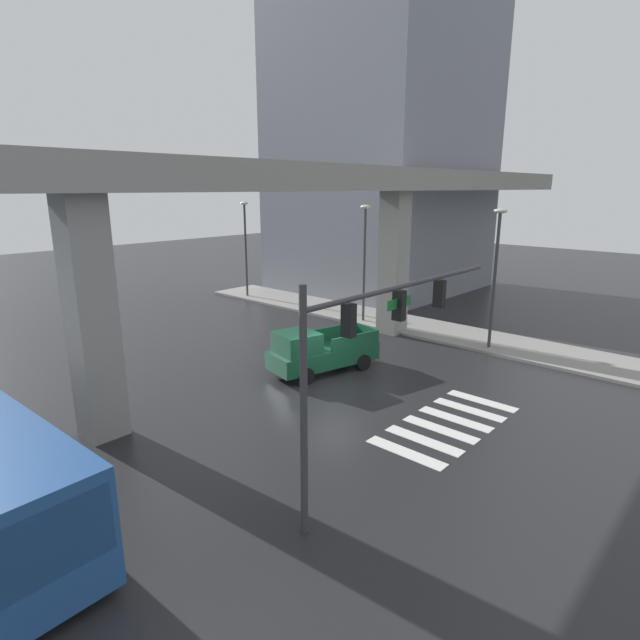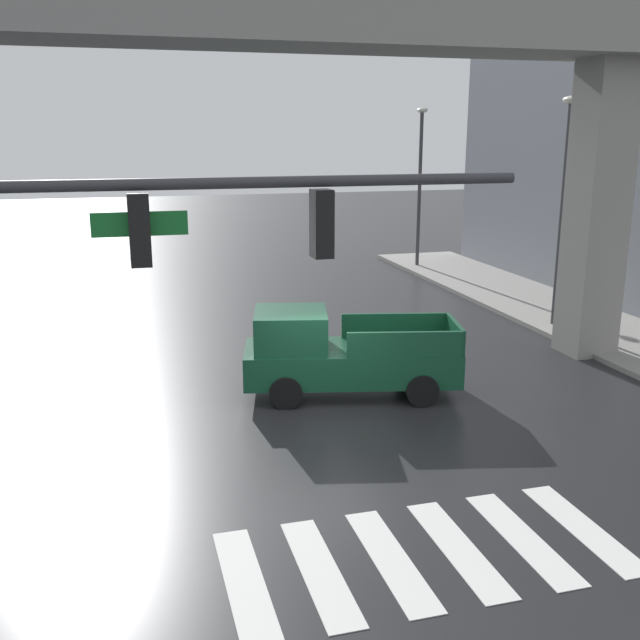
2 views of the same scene
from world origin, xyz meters
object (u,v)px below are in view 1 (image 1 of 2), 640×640
object	(u,v)px
street_lamp_near_corner	(496,263)
street_lamp_mid_block	(365,250)
pickup_truck	(318,352)
street_lamp_far_north	(245,238)
traffic_signal_mast	(374,332)

from	to	relation	value
street_lamp_near_corner	street_lamp_mid_block	size ratio (longest dim) A/B	1.00
pickup_truck	street_lamp_far_north	size ratio (longest dim) A/B	0.75
pickup_truck	street_lamp_mid_block	size ratio (longest dim) A/B	0.75
traffic_signal_mast	street_lamp_near_corner	size ratio (longest dim) A/B	1.20
traffic_signal_mast	street_lamp_near_corner	world-z (taller)	street_lamp_near_corner
street_lamp_far_north	traffic_signal_mast	bearing A→B (deg)	-122.51
traffic_signal_mast	pickup_truck	bearing A→B (deg)	51.37
street_lamp_far_north	street_lamp_near_corner	bearing A→B (deg)	-90.00
pickup_truck	street_lamp_far_north	bearing A→B (deg)	60.78
pickup_truck	street_lamp_far_north	xyz separation A→B (m)	(8.50, 15.19, 3.57)
pickup_truck	street_lamp_far_north	distance (m)	17.77
street_lamp_near_corner	pickup_truck	bearing A→B (deg)	153.10
street_lamp_near_corner	street_lamp_mid_block	bearing A→B (deg)	90.00
street_lamp_mid_block	street_lamp_far_north	world-z (taller)	same
traffic_signal_mast	street_lamp_far_north	size ratio (longest dim) A/B	1.20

